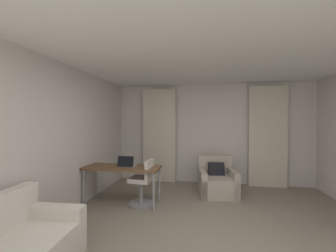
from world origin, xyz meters
The scene contains 9 objects.
wall_window centered at (0.00, 3.03, 1.30)m, with size 5.12×0.06×2.60m.
wall_left centered at (-2.53, 0.00, 1.30)m, with size 0.06×6.12×2.60m.
ceiling centered at (0.00, 0.00, 2.63)m, with size 5.12×6.12×0.06m, color white.
curtain_left_panel centered at (-1.38, 2.90, 1.25)m, with size 0.90×0.06×2.50m.
curtain_right_panel centered at (1.38, 2.90, 1.25)m, with size 0.90×0.06×2.50m.
armchair centered at (0.12, 2.17, 0.27)m, with size 0.89×0.93×0.81m.
desk centered at (-1.74, 1.26, 0.67)m, with size 1.48×0.57×0.73m.
desk_chair centered at (-1.32, 1.25, 0.39)m, with size 0.48×0.48×0.88m.
laptop centered at (-1.65, 1.27, 0.78)m, with size 0.33×0.26×0.22m.
Camera 1 is at (-0.13, -2.59, 1.62)m, focal length 22.27 mm.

